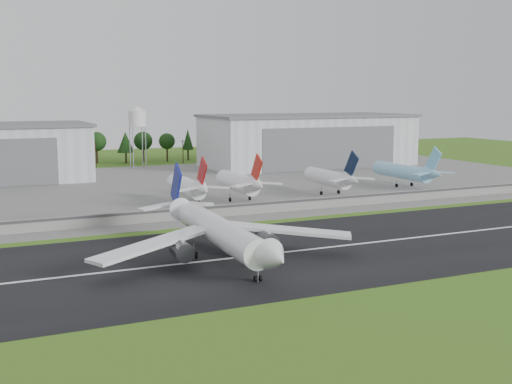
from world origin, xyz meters
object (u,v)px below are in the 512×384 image
parked_jet_red_a (190,187)px  parked_jet_navy (332,178)px  main_airliner (220,238)px  parked_jet_skyblue (407,172)px  ground_vehicle (260,263)px  parked_jet_red_b (242,183)px

parked_jet_red_a → parked_jet_navy: (51.85, -0.01, -0.03)m
main_airliner → parked_jet_skyblue: bearing=-142.8°
main_airliner → ground_vehicle: size_ratio=13.69×
parked_jet_red_b → parked_jet_skyblue: 69.90m
ground_vehicle → parked_jet_skyblue: (97.76, 79.87, 5.30)m
parked_jet_red_a → parked_jet_red_b: parked_jet_red_b is taller
parked_jet_red_a → parked_jet_red_b: bearing=0.1°
parked_jet_red_b → main_airliner: bearing=-116.6°
main_airliner → parked_jet_red_a: bearing=-101.0°
main_airliner → ground_vehicle: bearing=127.4°
parked_jet_red_a → parked_jet_skyblue: parked_jet_red_a is taller
main_airliner → parked_jet_navy: 95.27m
parked_jet_red_a → main_airliner: bearing=-103.3°
ground_vehicle → parked_jet_red_a: bearing=6.1°
ground_vehicle → main_airliner: bearing=49.0°
ground_vehicle → parked_jet_navy: parked_jet_navy is taller
ground_vehicle → parked_jet_skyblue: 126.35m
ground_vehicle → parked_jet_navy: bearing=-25.8°
ground_vehicle → parked_jet_skyblue: parked_jet_skyblue is taller
parked_jet_navy → parked_jet_skyblue: (35.57, 5.00, -0.04)m
parked_jet_navy → parked_jet_skyblue: 35.92m
parked_jet_red_a → parked_jet_red_b: (17.70, 0.03, 0.22)m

